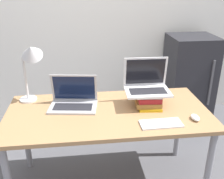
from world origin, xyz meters
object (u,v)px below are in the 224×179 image
Objects in this scene: wireless_keyboard at (161,124)px; desk_lamp at (31,58)px; book_stack at (148,98)px; laptop_left at (74,100)px; mini_fridge at (188,80)px; mouse at (195,117)px; laptop_on_books at (147,85)px.

wireless_keyboard is 0.57× the size of desk_lamp.
book_stack reaches higher than wireless_keyboard.
mini_fridge reaches higher than laptop_left.
book_stack is 0.94× the size of wireless_keyboard.
laptop_on_books is at bearing 134.92° from mouse.
laptop_left reaches higher than mouse.
mouse is at bearing -20.54° from desk_lamp.
mouse is at bearing -45.08° from laptop_on_books.
laptop_on_books is 0.37m from wireless_keyboard.
mini_fridge is (0.74, 0.90, -0.35)m from laptop_on_books.
wireless_keyboard is (0.02, -0.31, -0.05)m from book_stack.
laptop_on_books is (0.58, -0.03, 0.12)m from laptop_left.
laptop_left is 4.14× the size of mouse.
book_stack is 2.90× the size of mouse.
laptop_on_books is 3.68× the size of mouse.
laptop_left is 0.59m from book_stack.
laptop_left is at bearing 177.43° from laptop_on_books.
desk_lamp is at bearing 152.37° from wireless_keyboard.
mouse is (0.29, -0.29, -0.15)m from laptop_on_books.
wireless_keyboard is 0.28× the size of mini_fridge.
mini_fridge reaches higher than book_stack.
desk_lamp is (-0.90, 0.17, 0.32)m from book_stack.
laptop_left is at bearing 159.86° from mouse.
desk_lamp is (-0.91, 0.48, 0.37)m from wireless_keyboard.
desk_lamp reaches higher than book_stack.
laptop_left is 1.43× the size of book_stack.
laptop_left is at bearing -21.64° from desk_lamp.
mouse is (0.87, -0.32, -0.03)m from laptop_left.
desk_lamp is (-1.18, 0.44, 0.36)m from mouse.
book_stack is 1.20m from mini_fridge.
mini_fridge is (0.73, 0.92, -0.24)m from book_stack.
desk_lamp reaches higher than mini_fridge.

